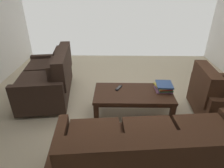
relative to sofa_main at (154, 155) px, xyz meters
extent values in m
cube|color=beige|center=(0.31, -1.18, -0.37)|extent=(5.14, 5.56, 0.01)
cylinder|color=black|center=(-0.76, -0.45, -0.33)|extent=(0.05, 0.05, 0.06)
cylinder|color=black|center=(0.83, -0.31, -0.33)|extent=(0.05, 0.05, 0.06)
cube|color=#472B1C|center=(0.01, -0.06, -0.12)|extent=(1.82, 0.91, 0.37)
cube|color=#472B1C|center=(-0.58, -0.13, 0.12)|extent=(0.60, 0.72, 0.10)
cube|color=#472B1C|center=(0.01, -0.08, 0.12)|extent=(0.60, 0.72, 0.10)
cube|color=#472B1C|center=(0.59, -0.03, 0.12)|extent=(0.60, 0.72, 0.10)
cube|color=#472B1C|center=(-0.02, 0.26, 0.24)|extent=(1.77, 0.33, 0.45)
cube|color=#472B1C|center=(-0.01, 0.15, 0.24)|extent=(0.54, 0.16, 0.31)
cube|color=#472B1C|center=(0.57, 0.20, 0.24)|extent=(0.54, 0.16, 0.31)
cube|color=#472B1C|center=(0.93, 0.02, -0.05)|extent=(0.17, 0.77, 0.53)
cylinder|color=black|center=(2.04, -2.18, -0.33)|extent=(0.06, 0.06, 0.06)
cylinder|color=black|center=(1.90, -1.14, -0.33)|extent=(0.06, 0.06, 0.06)
cylinder|color=black|center=(1.37, -2.27, -0.33)|extent=(0.06, 0.06, 0.06)
cylinder|color=black|center=(1.24, -1.23, -0.33)|extent=(0.06, 0.06, 0.06)
cube|color=#33231C|center=(1.64, -1.70, -0.12)|extent=(0.94, 1.30, 0.37)
cube|color=#33231C|center=(1.70, -2.00, 0.12)|extent=(0.76, 0.65, 0.10)
cube|color=#33231C|center=(1.62, -1.40, 0.12)|extent=(0.76, 0.65, 0.10)
cube|color=#33231C|center=(1.31, -1.75, 0.26)|extent=(0.34, 1.22, 0.48)
cube|color=#33231C|center=(1.45, -2.03, 0.26)|extent=(0.19, 0.55, 0.35)
cube|color=#33231C|center=(1.38, -1.43, 0.26)|extent=(0.19, 0.55, 0.35)
cube|color=#33231C|center=(1.72, -2.35, -0.05)|extent=(0.80, 0.20, 0.53)
cube|color=#33231C|center=(1.55, -1.06, -0.05)|extent=(0.80, 0.20, 0.53)
cube|color=#3D2316|center=(0.11, -1.17, 0.02)|extent=(1.20, 0.62, 0.04)
cube|color=#3D2316|center=(0.11, -1.17, -0.02)|extent=(1.10, 0.56, 0.05)
cube|color=#3D2316|center=(-0.45, -1.43, -0.18)|extent=(0.07, 0.07, 0.37)
cube|color=#3D2316|center=(0.66, -1.43, -0.18)|extent=(0.07, 0.07, 0.37)
cube|color=#3D2316|center=(-0.45, -0.90, -0.18)|extent=(0.07, 0.07, 0.37)
cube|color=#3D2316|center=(0.66, -0.90, -0.18)|extent=(0.07, 0.07, 0.37)
cylinder|color=black|center=(-0.91, -0.87, -0.33)|extent=(0.05, 0.05, 0.06)
cylinder|color=black|center=(-0.95, -1.41, -0.33)|extent=(0.05, 0.05, 0.06)
cube|color=#472B1C|center=(-1.28, -1.12, -0.13)|extent=(0.86, 0.76, 0.35)
cube|color=#472B1C|center=(-0.93, -1.14, 0.23)|extent=(0.23, 0.72, 0.46)
cube|color=#472B1C|center=(-1.04, -1.13, 0.23)|extent=(0.16, 0.64, 0.32)
cube|color=#472B1C|center=(-1.30, -1.52, -0.06)|extent=(0.82, 0.15, 0.51)
cube|color=#996699|center=(-0.36, -1.24, 0.06)|extent=(0.25, 0.24, 0.02)
cube|color=#337F51|center=(-0.38, -1.25, 0.08)|extent=(0.22, 0.27, 0.02)
cube|color=#C63833|center=(-0.37, -1.26, 0.10)|extent=(0.21, 0.28, 0.02)
cube|color=#E0CC4C|center=(-0.36, -1.24, 0.12)|extent=(0.29, 0.28, 0.02)
cube|color=#385693|center=(-0.37, -1.24, 0.14)|extent=(0.25, 0.28, 0.02)
cube|color=black|center=(0.33, -1.28, 0.05)|extent=(0.11, 0.16, 0.02)
cube|color=#59595B|center=(0.33, -1.28, 0.07)|extent=(0.08, 0.11, 0.00)
camera|label=1|loc=(0.39, 1.35, 1.52)|focal=30.46mm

